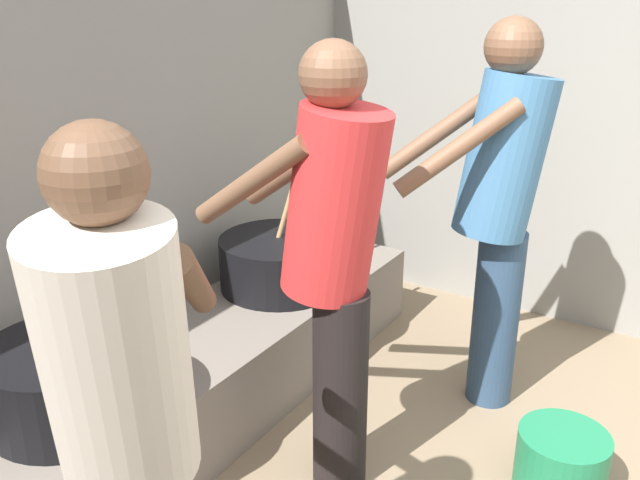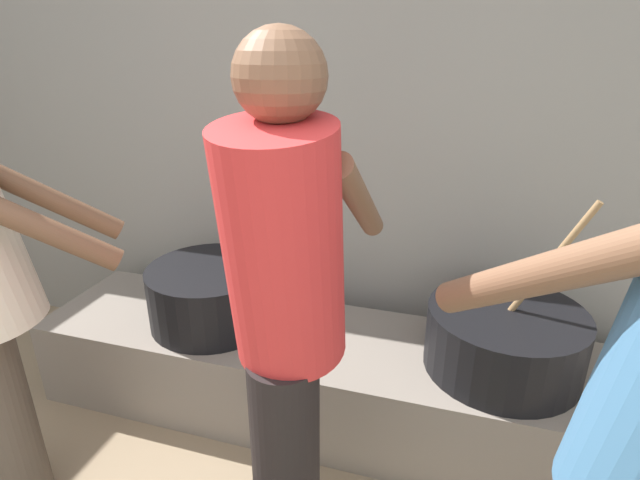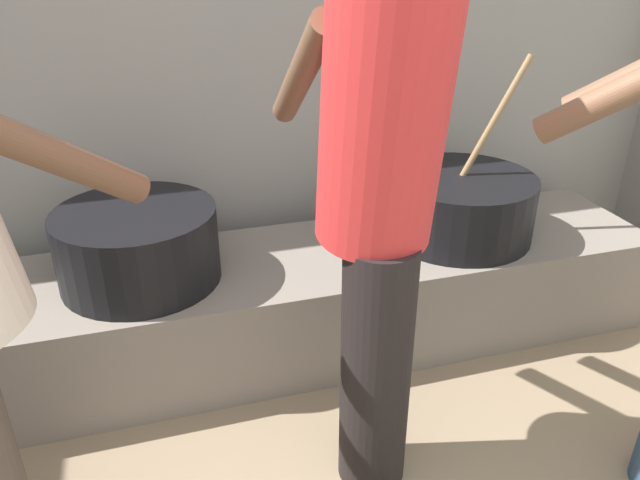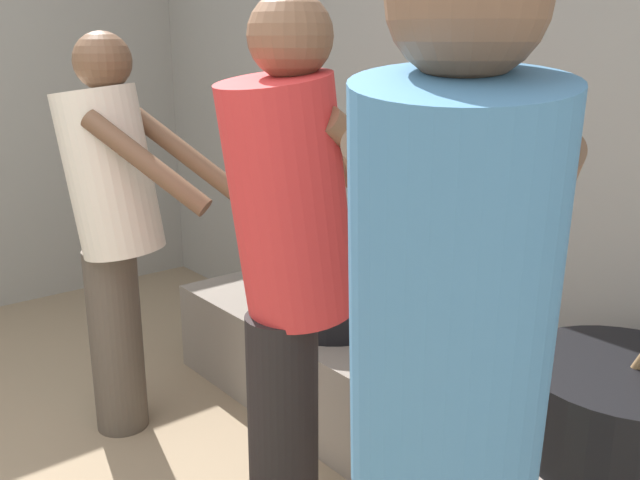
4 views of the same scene
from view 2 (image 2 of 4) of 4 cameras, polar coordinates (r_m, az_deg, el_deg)
The scene contains 5 objects.
block_enclosure_rear at distance 2.47m, azimuth -4.18°, elevation 9.82°, with size 4.88×0.20×2.10m, color gray.
hearth_ledge at distance 2.25m, azimuth 2.85°, elevation -15.69°, with size 2.73×0.60×0.39m, color slate.
cooking_pot_main at distance 2.05m, azimuth 20.31°, elevation -10.58°, with size 0.58×0.58×0.70m.
cooking_pot_secondary at distance 2.27m, azimuth -12.31°, elevation -6.08°, with size 0.55×0.55×0.26m.
cook_in_red_shirt at distance 1.32m, azimuth -3.95°, elevation -7.79°, with size 0.34×0.67×1.61m.
Camera 2 is at (0.87, 0.20, 1.58)m, focal length 27.97 mm.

